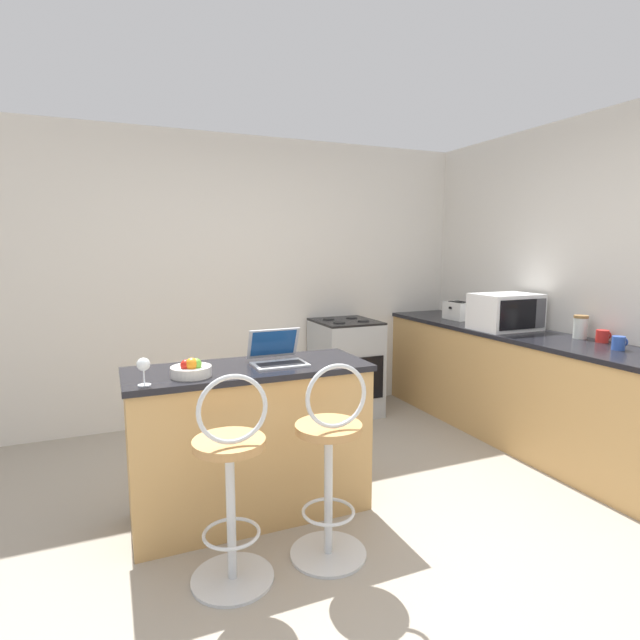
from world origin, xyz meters
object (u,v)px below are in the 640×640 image
Objects in this scene: toaster at (459,311)px; wine_glass_tall at (143,366)px; fruit_bowl at (191,370)px; stove_range at (345,367)px; microwave at (506,312)px; storage_jar at (580,327)px; mug_red at (603,336)px; laptop at (277,355)px; mug_blue at (619,343)px; bar_stool_near at (231,485)px; bar_stool_far at (330,466)px.

toaster is 1.92× the size of wine_glass_tall.
stove_range is at bearing 42.88° from fruit_bowl.
microwave is 1.96× the size of toaster.
toaster is at bearing 98.87° from storage_jar.
microwave is 5.03× the size of mug_red.
laptop reaches higher than fruit_bowl.
mug_red is 0.60× the size of storage_jar.
microwave is at bearing 107.57° from mug_red.
toaster is at bearing -19.44° from stove_range.
mug_blue is 0.44m from storage_jar.
toaster is 1.22m from stove_range.
fruit_bowl is (-1.68, -1.56, 0.49)m from stove_range.
microwave is 2.46× the size of fruit_bowl.
fruit_bowl is at bearing -137.12° from stove_range.
bar_stool_near is at bearing -170.25° from storage_jar.
wine_glass_tall is at bearing 130.46° from bar_stool_near.
mug_red is (2.40, -0.30, -0.01)m from laptop.
toaster is at bearing 91.74° from mug_blue.
bar_stool_near is 7.37× the size of wine_glass_tall.
bar_stool_far reaches higher than mug_red.
mug_blue is at bearing -61.22° from stove_range.
bar_stool_far is at bearing -118.02° from stove_range.
stove_range is 2.35m from fruit_bowl.
toaster is (2.12, 1.68, 0.50)m from bar_stool_far.
storage_jar is at bearing 93.89° from mug_red.
bar_stool_near is 1.00× the size of bar_stool_far.
bar_stool_near is 3.32× the size of laptop.
bar_stool_near is 10.39× the size of mug_blue.
mug_red is at bearing -7.05° from laptop.
laptop reaches higher than wine_glass_tall.
stove_range is at bearing 118.78° from mug_blue.
mug_blue is at bearing -85.19° from microwave.
microwave is at bearing 94.81° from mug_blue.
bar_stool_far is (0.51, 0.00, 0.00)m from bar_stool_near.
bar_stool_near is 2.88m from mug_red.
wine_glass_tall is at bearing -178.37° from storage_jar.
mug_red is 0.28m from mug_blue.
fruit_bowl reaches higher than stove_range.
bar_stool_far is 2.75m from toaster.
bar_stool_far is 3.84× the size of toaster.
bar_stool_near reaches higher than mug_blue.
mug_blue is at bearing 1.47° from bar_stool_near.
mug_red is at bearing 57.52° from mug_blue.
bar_stool_near is at bearing -79.07° from fruit_bowl.
microwave is 0.59m from storage_jar.
microwave is at bearing 11.67° from fruit_bowl.
microwave is 1.55m from stove_range.
toaster is 3.23m from wine_glass_tall.
mug_blue is (2.68, 0.07, 0.46)m from bar_stool_near.
laptop is at bearing 13.24° from fruit_bowl.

